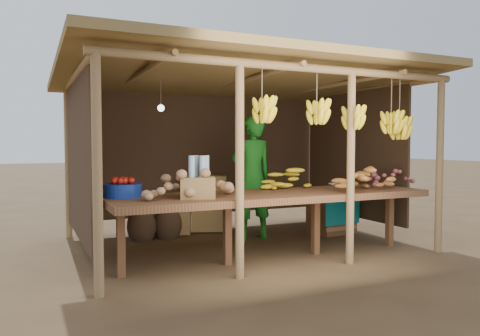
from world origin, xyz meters
name	(u,v)px	position (x,y,z in m)	size (l,w,h in m)	color
ground	(240,244)	(0.00, 0.00, 0.00)	(60.00, 60.00, 0.00)	brown
stall_structure	(247,105)	(0.08, -0.07, 1.91)	(4.70, 3.50, 2.43)	#95744D
counter	(274,198)	(0.00, -0.95, 0.74)	(3.90, 1.05, 0.80)	brown
potato_heap	(188,180)	(-1.06, -0.95, 0.98)	(1.05, 0.63, 0.37)	#AC7F58
sweet_potato_heap	(362,176)	(1.12, -1.19, 0.98)	(0.94, 0.56, 0.36)	#A6652A
onion_heap	(393,173)	(1.90, -0.88, 0.98)	(0.82, 0.49, 0.36)	#BE5C65
banana_pile	(290,175)	(0.44, -0.60, 0.97)	(0.64, 0.38, 0.35)	yellow
tomato_basin	(123,189)	(-1.72, -0.65, 0.89)	(0.42, 0.42, 0.22)	navy
bottle_box	(198,182)	(-1.01, -1.10, 0.98)	(0.44, 0.39, 0.46)	olive
vendor	(252,177)	(0.30, 0.23, 0.90)	(0.65, 0.43, 1.80)	#186D1B
tarp_crate	(331,212)	(1.63, 0.14, 0.33)	(0.71, 0.63, 0.79)	brown
carton_stack	(197,208)	(-0.25, 1.05, 0.38)	(1.24, 0.58, 0.86)	olive
burlap_sacks	(155,222)	(-0.99, 0.80, 0.25)	(0.80, 0.42, 0.57)	#442F1F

